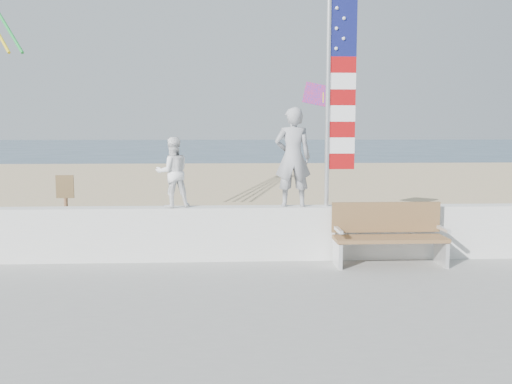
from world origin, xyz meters
TOP-DOWN VIEW (x-y plane):
  - ground at (0.00, 0.00)m, footprint 220.00×220.00m
  - sand at (0.00, 9.00)m, footprint 90.00×40.00m
  - seawall at (0.00, 2.00)m, footprint 30.00×0.35m
  - adult at (0.82, 2.00)m, footprint 0.61×0.41m
  - child at (-1.17, 2.00)m, footprint 0.68×0.60m
  - bench at (2.34, 1.55)m, footprint 1.80×0.57m
  - flag at (1.53, 2.00)m, footprint 0.50×0.08m
  - parafoil_kite at (2.02, 6.01)m, footprint 0.99×0.49m
  - sign at (-3.23, 2.98)m, footprint 0.32×0.07m

SIDE VIEW (x-z plane):
  - ground at x=0.00m, z-range 0.00..0.00m
  - sand at x=0.00m, z-range 0.00..0.08m
  - seawall at x=0.00m, z-range 0.18..1.08m
  - bench at x=2.34m, z-range 0.19..1.19m
  - sign at x=-3.23m, z-range 0.21..1.67m
  - child at x=-1.17m, z-range 1.08..2.24m
  - adult at x=0.82m, z-range 1.08..2.73m
  - flag at x=1.53m, z-range 1.24..4.74m
  - parafoil_kite at x=2.02m, z-range 2.82..3.48m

